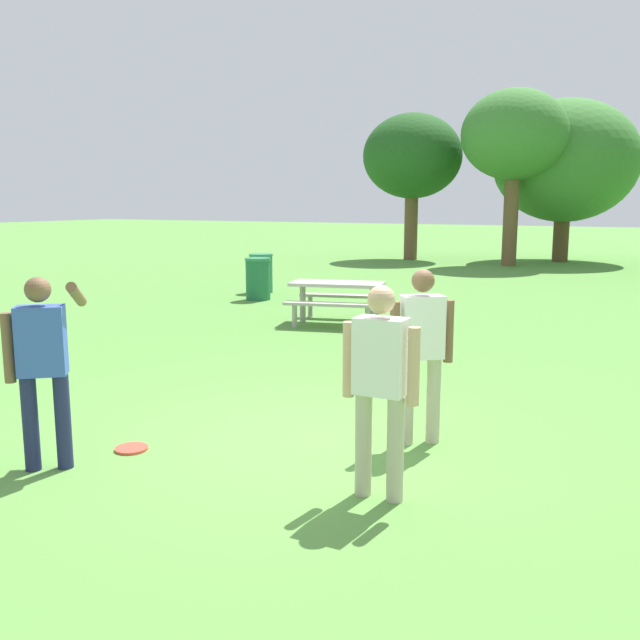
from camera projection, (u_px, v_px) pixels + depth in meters
name	position (u px, v px, depth m)	size (l,w,h in m)	color
ground_plane	(303.00, 444.00, 6.53)	(120.00, 120.00, 0.00)	#568E3D
person_thrower	(43.00, 358.00, 5.78)	(0.50, 0.83, 1.64)	#1E234C
person_catcher	(422.00, 345.00, 6.40)	(0.50, 0.41, 1.64)	#B7AD93
person_bystander	(380.00, 378.00, 5.20)	(0.61, 0.22, 1.64)	#B7AD93
frisbee	(131.00, 449.00, 6.37)	(0.30, 0.30, 0.03)	#E04733
picnic_table_near	(337.00, 293.00, 12.85)	(1.99, 1.79, 0.77)	#B2ADA3
trash_can_beside_table	(258.00, 279.00, 15.97)	(0.59, 0.59, 0.96)	#1E663D
trash_can_further_along	(261.00, 273.00, 17.20)	(0.59, 0.59, 0.96)	#237047
tree_tall_left	(412.00, 157.00, 26.36)	(3.74, 3.74, 5.51)	brown
tree_broad_center	(514.00, 136.00, 23.71)	(3.60, 3.60, 6.00)	brown
tree_far_right	(565.00, 161.00, 25.49)	(5.22, 5.22, 5.90)	brown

